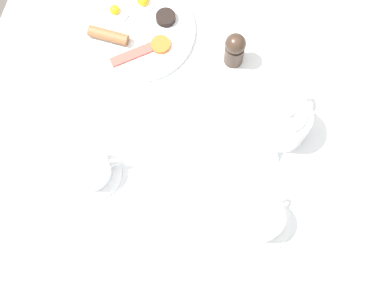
# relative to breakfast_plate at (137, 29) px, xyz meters

# --- Properties ---
(ground_plane) EXTENTS (8.00, 8.00, 0.00)m
(ground_plane) POSITION_rel_breakfast_plate_xyz_m (-0.20, 0.26, -0.78)
(ground_plane) COLOR #4C4742
(table) EXTENTS (1.07, 1.22, 0.77)m
(table) POSITION_rel_breakfast_plate_xyz_m (-0.20, 0.26, -0.07)
(table) COLOR silver
(table) RESTS_ON ground_plane
(breakfast_plate) EXTENTS (0.28, 0.28, 0.04)m
(breakfast_plate) POSITION_rel_breakfast_plate_xyz_m (0.00, 0.00, 0.00)
(breakfast_plate) COLOR white
(breakfast_plate) RESTS_ON table
(teapot_near) EXTENTS (0.11, 0.19, 0.12)m
(teapot_near) POSITION_rel_breakfast_plate_xyz_m (-0.39, 0.17, 0.04)
(teapot_near) COLOR white
(teapot_near) RESTS_ON table
(teacup_with_saucer_left) EXTENTS (0.13, 0.13, 0.06)m
(teacup_with_saucer_left) POSITION_rel_breakfast_plate_xyz_m (-0.39, 0.39, 0.02)
(teacup_with_saucer_left) COLOR white
(teacup_with_saucer_left) RESTS_ON table
(teacup_with_saucer_right) EXTENTS (0.13, 0.13, 0.06)m
(teacup_with_saucer_right) POSITION_rel_breakfast_plate_xyz_m (-0.00, 0.37, 0.02)
(teacup_with_saucer_right) COLOR white
(teacup_with_saucer_right) RESTS_ON table
(pepper_grinder) EXTENTS (0.05, 0.05, 0.10)m
(pepper_grinder) POSITION_rel_breakfast_plate_xyz_m (-0.24, 0.02, 0.04)
(pepper_grinder) COLOR #38281E
(pepper_grinder) RESTS_ON table
(knife_by_plate) EXTENTS (0.19, 0.10, 0.00)m
(knife_by_plate) POSITION_rel_breakfast_plate_xyz_m (-0.18, 0.46, -0.01)
(knife_by_plate) COLOR silver
(knife_by_plate) RESTS_ON table
(spoon_for_tea) EXTENTS (0.14, 0.06, 0.00)m
(spoon_for_tea) POSITION_rel_breakfast_plate_xyz_m (0.17, 0.27, -0.01)
(spoon_for_tea) COLOR silver
(spoon_for_tea) RESTS_ON table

